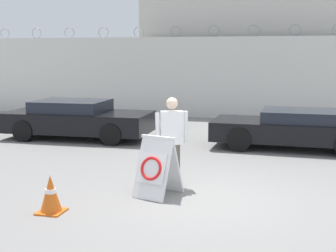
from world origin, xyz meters
TOP-DOWN VIEW (x-y plane):
  - ground_plane at (0.00, 0.00)m, footprint 90.00×90.00m
  - perimeter_wall at (0.00, 11.15)m, footprint 36.00×0.30m
  - building_block at (-0.54, 15.17)m, footprint 8.97×6.63m
  - barricade_sign at (-1.00, 0.10)m, footprint 0.88×0.97m
  - security_guard at (-0.88, 0.82)m, footprint 0.70×0.36m
  - traffic_cone_near at (-2.48, -1.25)m, footprint 0.43×0.43m
  - parked_car_front_coupe at (-5.03, 5.33)m, footprint 4.58×2.07m
  - parked_car_rear_sedan at (1.60, 5.31)m, footprint 4.56×2.10m

SIDE VIEW (x-z plane):
  - ground_plane at x=0.00m, z-range 0.00..0.00m
  - traffic_cone_near at x=-2.48m, z-range 0.00..0.64m
  - barricade_sign at x=-1.00m, z-range 0.00..1.14m
  - parked_car_rear_sedan at x=1.60m, z-range 0.03..1.12m
  - parked_car_front_coupe at x=-5.03m, z-range 0.02..1.22m
  - security_guard at x=-0.88m, z-range 0.11..1.91m
  - perimeter_wall at x=0.00m, z-range -0.22..3.57m
  - building_block at x=-0.54m, z-range 0.00..5.87m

